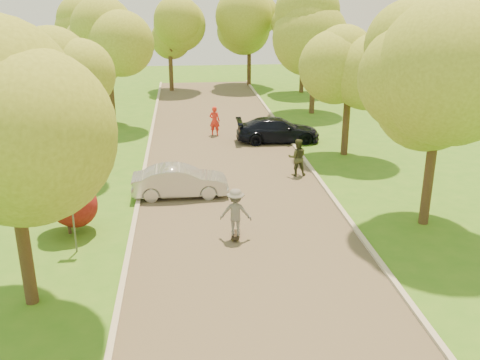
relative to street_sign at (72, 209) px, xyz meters
name	(u,v)px	position (x,y,z in m)	size (l,w,h in m)	color
ground	(265,308)	(5.80, -4.00, -1.56)	(100.00, 100.00, 0.00)	#36731B
road	(236,201)	(5.80, 4.00, -1.56)	(8.00, 60.00, 0.01)	#4C4438
curb_left	(138,203)	(1.75, 4.00, -1.50)	(0.18, 60.00, 0.12)	#B2AD9E
curb_right	(331,196)	(9.85, 4.00, -1.50)	(0.18, 60.00, 0.12)	#B2AD9E
street_sign	(72,209)	(0.00, 0.00, 0.00)	(0.55, 0.06, 2.17)	#59595E
red_shrub	(67,205)	(-0.50, 1.50, -0.47)	(1.70, 1.70, 1.95)	#382619
tree_l_mida	(14,123)	(-0.50, -3.00, 3.61)	(4.71, 4.60, 7.39)	#382619
tree_l_midb	(75,78)	(-1.01, 8.00, 3.02)	(4.30, 4.20, 6.62)	#382619
tree_l_far	(110,38)	(-0.59, 18.00, 3.90)	(4.92, 4.80, 7.79)	#382619
tree_r_mida	(448,76)	(12.82, 1.00, 3.97)	(5.13, 5.00, 7.95)	#382619
tree_r_midb	(354,62)	(12.40, 10.00, 3.32)	(4.51, 4.40, 7.01)	#382619
tree_r_far	(319,28)	(13.03, 20.00, 4.27)	(5.33, 5.20, 8.34)	#382619
tree_bg_a	(91,31)	(-2.98, 26.00, 3.75)	(5.12, 5.00, 7.72)	#382619
tree_bg_b	(306,25)	(14.02, 28.00, 3.97)	(5.12, 5.00, 7.95)	#382619
tree_bg_c	(172,31)	(3.01, 30.00, 3.46)	(4.92, 4.80, 7.33)	#382619
tree_bg_d	(252,25)	(10.02, 32.00, 3.75)	(5.12, 5.00, 7.72)	#382619
silver_sedan	(180,181)	(3.50, 4.80, -0.90)	(1.41, 4.04, 1.33)	#AEAEB3
dark_sedan	(278,130)	(9.10, 12.85, -0.87)	(1.94, 4.78, 1.39)	black
longboard	(236,235)	(5.43, 0.51, -1.47)	(0.41, 0.92, 0.10)	black
skateboarder	(236,212)	(5.43, 0.51, -0.59)	(1.12, 0.64, 1.73)	slate
person_striped	(215,121)	(5.58, 14.67, -0.68)	(0.64, 0.42, 1.77)	red
person_olive	(297,157)	(8.98, 6.90, -0.68)	(0.86, 0.67, 1.78)	#333721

